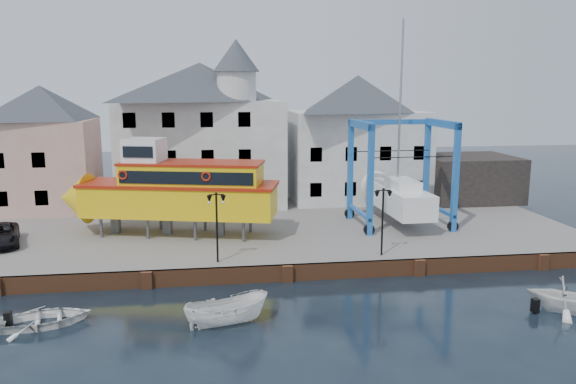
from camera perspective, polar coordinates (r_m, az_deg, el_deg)
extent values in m
plane|color=black|center=(33.11, -0.05, -9.10)|extent=(140.00, 140.00, 0.00)
cube|color=slate|center=(43.42, -2.04, -3.61)|extent=(44.00, 22.00, 1.00)
cube|color=brown|center=(33.06, -0.08, -8.22)|extent=(44.00, 0.25, 1.00)
cube|color=brown|center=(32.84, -14.17, -8.69)|extent=(0.60, 0.36, 1.00)
cube|color=brown|center=(32.90, -0.04, -8.31)|extent=(0.60, 0.36, 1.00)
cube|color=brown|center=(34.85, 13.22, -7.51)|extent=(0.60, 0.36, 1.00)
cube|color=brown|center=(38.40, 24.51, -6.50)|extent=(0.60, 0.36, 1.00)
cube|color=tan|center=(51.17, -23.44, 2.54)|extent=(8.00, 7.00, 7.50)
pyramid|color=#353A43|center=(50.78, -23.87, 8.30)|extent=(8.00, 7.00, 2.80)
cube|color=black|center=(48.99, -27.12, -0.63)|extent=(1.00, 0.08, 1.20)
cube|color=black|center=(48.08, -23.75, -0.56)|extent=(1.00, 0.08, 1.20)
cube|color=black|center=(47.63, -24.02, 2.99)|extent=(1.00, 0.08, 1.20)
cube|color=#BBBBBB|center=(49.70, -8.73, 3.95)|extent=(14.00, 8.00, 9.00)
pyramid|color=#353A43|center=(49.38, -8.93, 11.00)|extent=(14.00, 8.00, 3.20)
cube|color=black|center=(46.64, -15.46, -0.35)|extent=(1.00, 0.08, 1.20)
cube|color=black|center=(46.33, -11.78, -0.26)|extent=(1.00, 0.08, 1.20)
cube|color=black|center=(46.22, -8.07, -0.17)|extent=(1.00, 0.08, 1.20)
cube|color=black|center=(46.30, -4.35, -0.07)|extent=(1.00, 0.08, 1.20)
cube|color=black|center=(46.18, -15.64, 3.30)|extent=(1.00, 0.08, 1.20)
cube|color=black|center=(45.87, -11.92, 3.42)|extent=(1.00, 0.08, 1.20)
cube|color=black|center=(45.75, -8.16, 3.52)|extent=(1.00, 0.08, 1.20)
cube|color=black|center=(45.84, -4.40, 3.61)|extent=(1.00, 0.08, 1.20)
cube|color=black|center=(45.91, -15.83, 7.02)|extent=(1.00, 0.08, 1.20)
cube|color=black|center=(45.60, -12.06, 7.16)|extent=(1.00, 0.08, 1.20)
cube|color=black|center=(45.49, -8.26, 7.28)|extent=(1.00, 0.08, 1.20)
cube|color=black|center=(45.57, -4.46, 7.36)|extent=(1.00, 0.08, 1.20)
cylinder|color=#BBBBBB|center=(47.03, -5.24, 10.62)|extent=(3.20, 3.20, 2.40)
cone|color=#353A43|center=(47.09, -5.30, 13.66)|extent=(3.80, 3.80, 2.60)
cube|color=#BBBBBB|center=(51.97, 6.95, 3.73)|extent=(12.00, 8.00, 8.00)
pyramid|color=#353A43|center=(51.61, 7.09, 9.92)|extent=(12.00, 8.00, 3.20)
cube|color=black|center=(47.52, 2.85, 0.22)|extent=(1.00, 0.08, 1.20)
cube|color=black|center=(48.17, 6.36, 0.31)|extent=(1.00, 0.08, 1.20)
cube|color=black|center=(48.98, 9.76, 0.39)|extent=(1.00, 0.08, 1.20)
cube|color=black|center=(49.97, 13.04, 0.47)|extent=(1.00, 0.08, 1.20)
cube|color=black|center=(47.07, 2.88, 3.82)|extent=(1.00, 0.08, 1.20)
cube|color=black|center=(47.72, 6.43, 3.86)|extent=(1.00, 0.08, 1.20)
cube|color=black|center=(48.55, 9.87, 3.88)|extent=(1.00, 0.08, 1.20)
cube|color=black|center=(49.54, 13.19, 3.89)|extent=(1.00, 0.08, 1.20)
cube|color=black|center=(53.85, 17.80, 1.39)|extent=(8.00, 7.00, 4.00)
cylinder|color=black|center=(33.10, -7.23, -3.76)|extent=(0.12, 0.12, 4.00)
cube|color=black|center=(32.66, -7.31, -0.28)|extent=(0.90, 0.06, 0.06)
sphere|color=black|center=(32.64, -7.31, -0.15)|extent=(0.16, 0.16, 0.16)
cone|color=black|center=(32.71, -8.00, -0.76)|extent=(0.32, 0.32, 0.45)
sphere|color=white|center=(32.74, -7.99, -1.07)|extent=(0.18, 0.18, 0.18)
cone|color=black|center=(32.71, -6.60, -0.72)|extent=(0.32, 0.32, 0.45)
sphere|color=white|center=(32.75, -6.59, -1.03)|extent=(0.18, 0.18, 0.18)
cylinder|color=black|center=(34.65, 9.57, -3.17)|extent=(0.12, 0.12, 4.00)
cube|color=black|center=(34.23, 9.67, 0.16)|extent=(0.90, 0.06, 0.06)
sphere|color=black|center=(34.22, 9.68, 0.28)|extent=(0.16, 0.16, 0.16)
cone|color=black|center=(34.16, 9.02, -0.30)|extent=(0.32, 0.32, 0.45)
sphere|color=white|center=(34.19, 9.01, -0.60)|extent=(0.18, 0.18, 0.18)
cone|color=black|center=(34.40, 10.29, -0.26)|extent=(0.32, 0.32, 0.45)
sphere|color=white|center=(34.43, 10.28, -0.56)|extent=(0.18, 0.18, 0.18)
cylinder|color=#59595E|center=(40.57, -18.44, -3.43)|extent=(0.24, 0.24, 1.41)
cylinder|color=#59595E|center=(42.91, -16.98, -2.59)|extent=(0.24, 0.24, 1.41)
cylinder|color=#59595E|center=(39.31, -14.06, -3.63)|extent=(0.24, 0.24, 1.41)
cylinder|color=#59595E|center=(41.72, -12.81, -2.76)|extent=(0.24, 0.24, 1.41)
cylinder|color=#59595E|center=(38.30, -9.41, -3.83)|extent=(0.24, 0.24, 1.41)
cylinder|color=#59595E|center=(40.77, -8.41, -2.92)|extent=(0.24, 0.24, 1.41)
cylinder|color=#59595E|center=(37.55, -4.55, -4.01)|extent=(0.24, 0.24, 1.41)
cylinder|color=#59595E|center=(40.07, -3.84, -3.06)|extent=(0.24, 0.24, 1.41)
cube|color=#59595E|center=(41.55, -17.09, -3.02)|extent=(0.66, 0.60, 1.41)
cube|color=#59595E|center=(40.21, -12.15, -3.23)|extent=(0.66, 0.60, 1.41)
cube|color=#59595E|center=(39.19, -6.90, -3.43)|extent=(0.66, 0.60, 1.41)
cube|color=yellow|center=(39.55, -10.95, -0.83)|extent=(13.67, 6.72, 2.07)
cone|color=yellow|center=(42.43, -20.84, -0.56)|extent=(2.89, 3.98, 3.58)
cube|color=#A6200C|center=(39.34, -11.01, 0.78)|extent=(13.98, 6.94, 0.21)
cube|color=yellow|center=(38.96, -9.72, 1.72)|extent=(9.93, 5.43, 1.51)
cube|color=black|center=(37.41, -10.40, 1.40)|extent=(8.79, 2.29, 0.85)
cube|color=black|center=(40.51, -9.08, 2.14)|extent=(8.79, 2.29, 0.85)
cube|color=#A6200C|center=(38.85, -9.75, 2.94)|extent=(10.13, 5.57, 0.17)
cube|color=white|center=(39.79, -14.37, 4.06)|extent=(2.98, 2.98, 1.72)
cube|color=black|center=(38.62, -15.03, 3.95)|extent=(2.01, 0.57, 0.75)
torus|color=#A6200C|center=(38.77, -16.45, 1.67)|extent=(0.67, 0.29, 0.66)
torus|color=#A6200C|center=(36.96, -8.33, 1.57)|extent=(0.67, 0.29, 0.66)
cube|color=#1758A3|center=(38.86, 8.37, 1.15)|extent=(0.39, 0.39, 7.71)
cylinder|color=black|center=(39.58, 8.23, -3.81)|extent=(0.78, 0.29, 0.77)
cube|color=#1758A3|center=(43.71, 6.35, 2.25)|extent=(0.39, 0.39, 7.71)
cylinder|color=black|center=(44.34, 6.26, -2.19)|extent=(0.78, 0.29, 0.77)
cube|color=#1758A3|center=(41.16, 16.65, 1.35)|extent=(0.39, 0.39, 7.71)
cylinder|color=black|center=(41.84, 16.40, -3.35)|extent=(0.78, 0.29, 0.77)
cube|color=#1758A3|center=(45.77, 13.88, 2.38)|extent=(0.39, 0.39, 7.71)
cylinder|color=black|center=(46.37, 13.69, -1.86)|extent=(0.78, 0.29, 0.77)
cube|color=#1758A3|center=(40.88, 7.42, 6.81)|extent=(0.52, 5.51, 0.54)
cube|color=#1758A3|center=(41.79, 7.21, -2.00)|extent=(0.40, 5.51, 0.23)
cube|color=#1758A3|center=(43.07, 15.43, 6.71)|extent=(0.52, 5.51, 0.54)
cube|color=#1758A3|center=(43.94, 15.02, -1.66)|extent=(0.40, 5.51, 0.23)
cube|color=#1758A3|center=(44.27, 10.36, 7.01)|extent=(6.61, 0.54, 0.39)
cube|color=white|center=(42.58, 11.26, -0.67)|extent=(2.73, 8.32, 1.76)
cone|color=white|center=(47.12, 9.19, 0.48)|extent=(2.57, 1.82, 2.53)
cube|color=#59595E|center=(42.85, 11.19, -2.33)|extent=(0.31, 1.99, 0.77)
cube|color=white|center=(41.86, 11.58, 0.81)|extent=(1.84, 3.34, 0.66)
cylinder|color=#99999E|center=(42.32, 11.34, 8.72)|extent=(0.16, 0.16, 12.11)
cube|color=black|center=(40.23, 12.41, 3.48)|extent=(6.01, 0.26, 0.05)
cube|color=black|center=(43.91, 10.51, 4.14)|extent=(6.01, 0.26, 0.05)
imported|color=black|center=(41.19, -27.24, -3.90)|extent=(3.62, 5.38, 1.37)
imported|color=white|center=(27.67, -6.22, -13.27)|extent=(4.36, 2.47, 1.59)
imported|color=white|center=(32.22, 26.22, -10.82)|extent=(4.77, 4.66, 1.91)
imported|color=white|center=(29.87, -23.52, -12.28)|extent=(4.89, 3.97, 0.89)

